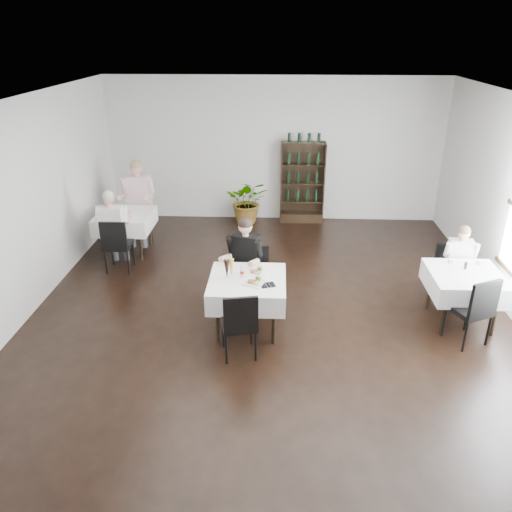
{
  "coord_description": "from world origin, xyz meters",
  "views": [
    {
      "loc": [
        0.09,
        -5.95,
        3.83
      ],
      "look_at": [
        -0.19,
        0.2,
        1.02
      ],
      "focal_mm": 35.0,
      "sensor_mm": 36.0,
      "label": 1
    }
  ],
  "objects_px": {
    "main_table": "(247,288)",
    "diner_main": "(244,257)",
    "wine_shelf": "(302,183)",
    "potted_tree": "(248,201)"
  },
  "relations": [
    {
      "from": "wine_shelf",
      "to": "diner_main",
      "type": "distance_m",
      "value": 3.84
    },
    {
      "from": "main_table",
      "to": "diner_main",
      "type": "bearing_deg",
      "value": 98.42
    },
    {
      "from": "potted_tree",
      "to": "diner_main",
      "type": "relative_size",
      "value": 0.69
    },
    {
      "from": "potted_tree",
      "to": "diner_main",
      "type": "distance_m",
      "value": 3.6
    },
    {
      "from": "potted_tree",
      "to": "main_table",
      "type": "bearing_deg",
      "value": -86.6
    },
    {
      "from": "wine_shelf",
      "to": "main_table",
      "type": "distance_m",
      "value": 4.41
    },
    {
      "from": "diner_main",
      "to": "potted_tree",
      "type": "bearing_deg",
      "value": 92.56
    },
    {
      "from": "main_table",
      "to": "potted_tree",
      "type": "relative_size",
      "value": 1.07
    },
    {
      "from": "main_table",
      "to": "potted_tree",
      "type": "height_order",
      "value": "potted_tree"
    },
    {
      "from": "main_table",
      "to": "wine_shelf",
      "type": "bearing_deg",
      "value": 78.22
    }
  ]
}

